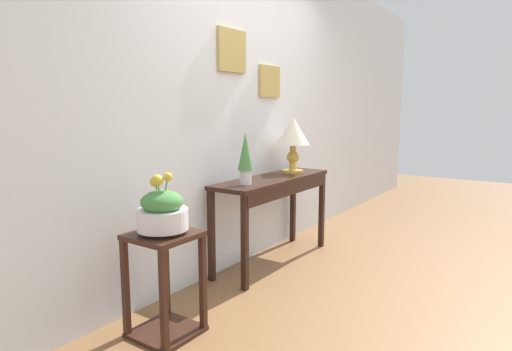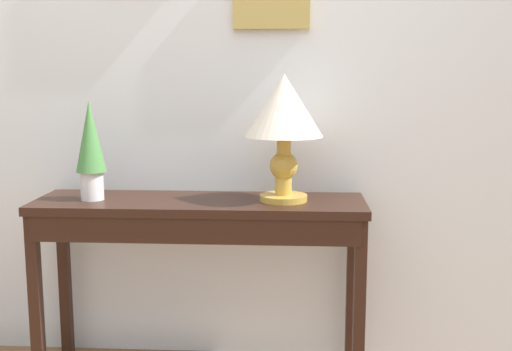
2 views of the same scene
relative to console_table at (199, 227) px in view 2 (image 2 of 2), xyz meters
The scene contains 4 objects.
back_wall_with_art 0.81m from the console_table, 103.06° to the left, with size 9.00×0.13×2.80m.
console_table is the anchor object (origin of this frame).
table_lamp 0.57m from the console_table, ahead, with size 0.31×0.31×0.51m.
potted_plant_on_console 0.54m from the console_table, behind, with size 0.12×0.12×0.40m.
Camera 2 is at (0.45, -1.37, 1.28)m, focal length 44.73 mm.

